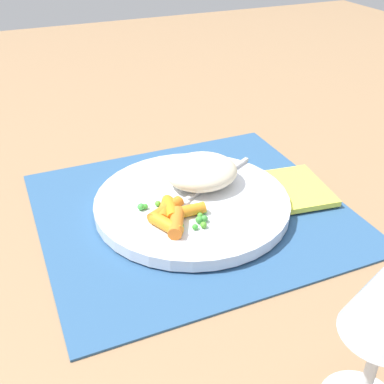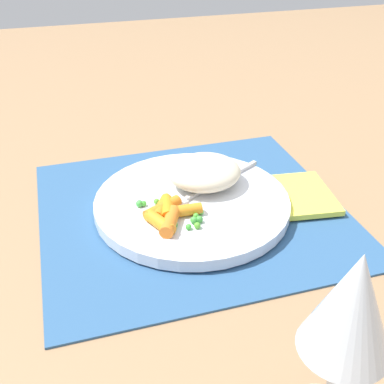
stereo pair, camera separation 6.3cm
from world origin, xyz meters
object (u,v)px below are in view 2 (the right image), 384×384
object	(u,v)px
plate	(192,203)
rice_mound	(204,172)
napkin	(299,195)
wine_glass	(351,312)
carrot_portion	(168,213)
fork	(201,191)

from	to	relation	value
plate	rice_mound	distance (m)	0.05
plate	napkin	distance (m)	0.16
rice_mound	wine_glass	world-z (taller)	wine_glass
carrot_portion	fork	world-z (taller)	carrot_portion
napkin	rice_mound	bearing A→B (deg)	-20.80
carrot_portion	napkin	size ratio (longest dim) A/B	0.77
fork	wine_glass	xyz separation A→B (m)	(-0.00, 0.34, 0.10)
carrot_portion	wine_glass	xyz separation A→B (m)	(-0.06, 0.30, 0.10)
carrot_portion	napkin	bearing A→B (deg)	-174.20
rice_mound	napkin	world-z (taller)	rice_mound
plate	rice_mound	xyz separation A→B (m)	(-0.03, -0.03, 0.03)
plate	fork	size ratio (longest dim) A/B	1.51
napkin	wine_glass	bearing A→B (deg)	66.19
rice_mound	napkin	distance (m)	0.14
carrot_portion	wine_glass	distance (m)	0.32
fork	wine_glass	world-z (taller)	wine_glass
carrot_portion	rice_mound	bearing A→B (deg)	-136.01
fork	wine_glass	bearing A→B (deg)	90.04
rice_mound	napkin	bearing A→B (deg)	159.20
carrot_portion	wine_glass	bearing A→B (deg)	101.56
plate	rice_mound	world-z (taller)	rice_mound
fork	plate	bearing A→B (deg)	28.49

